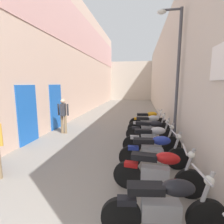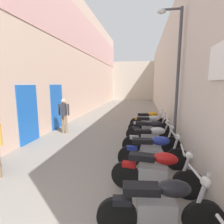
{
  "view_description": "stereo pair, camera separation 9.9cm",
  "coord_description": "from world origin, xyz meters",
  "views": [
    {
      "loc": [
        1.44,
        -0.12,
        2.24
      ],
      "look_at": [
        0.39,
        6.1,
        1.2
      ],
      "focal_mm": 27.52,
      "sensor_mm": 36.0,
      "label": 1
    },
    {
      "loc": [
        1.54,
        -0.11,
        2.24
      ],
      "look_at": [
        0.39,
        6.1,
        1.2
      ],
      "focal_mm": 27.52,
      "sensor_mm": 36.0,
      "label": 2
    }
  ],
  "objects": [
    {
      "name": "motorcycle_eighth",
      "position": [
        1.83,
        8.27,
        0.5
      ],
      "size": [
        1.84,
        0.58,
        1.04
      ],
      "color": "black",
      "rests_on": "ground"
    },
    {
      "name": "street_lamp",
      "position": [
        2.52,
        5.92,
        2.69
      ],
      "size": [
        0.79,
        0.18,
        4.59
      ],
      "color": "#47474C",
      "rests_on": "ground"
    },
    {
      "name": "motorcycle_second",
      "position": [
        1.83,
        2.21,
        0.5
      ],
      "size": [
        1.84,
        0.58,
        1.04
      ],
      "color": "black",
      "rests_on": "ground"
    },
    {
      "name": "motorcycle_sixth",
      "position": [
        1.83,
        6.26,
        0.5
      ],
      "size": [
        1.84,
        0.58,
        1.04
      ],
      "color": "black",
      "rests_on": "ground"
    },
    {
      "name": "building_right",
      "position": [
        2.97,
        12.06,
        2.97
      ],
      "size": [
        0.45,
        24.13,
        5.93
      ],
      "color": "beige",
      "rests_on": "ground"
    },
    {
      "name": "ground_plane",
      "position": [
        0.0,
        10.06,
        0.0
      ],
      "size": [
        40.13,
        40.13,
        0.0
      ],
      "primitive_type": "plane",
      "color": "gray"
    },
    {
      "name": "building_left",
      "position": [
        -2.96,
        12.01,
        4.02
      ],
      "size": [
        0.45,
        24.13,
        7.97
      ],
      "color": "beige",
      "rests_on": "ground"
    },
    {
      "name": "motorcycle_fifth",
      "position": [
        1.83,
        5.25,
        0.5
      ],
      "size": [
        1.85,
        0.58,
        1.04
      ],
      "color": "black",
      "rests_on": "ground"
    },
    {
      "name": "motorcycle_third",
      "position": [
        1.83,
        3.24,
        0.5
      ],
      "size": [
        1.85,
        0.58,
        1.04
      ],
      "color": "black",
      "rests_on": "ground"
    },
    {
      "name": "building_far_end",
      "position": [
        0.0,
        25.13,
        2.64
      ],
      "size": [
        8.53,
        2.0,
        5.27
      ],
      "primitive_type": "cube",
      "color": "beige",
      "rests_on": "ground"
    },
    {
      "name": "motorcycle_fourth",
      "position": [
        1.83,
        4.29,
        0.5
      ],
      "size": [
        1.85,
        0.58,
        1.04
      ],
      "color": "black",
      "rests_on": "ground"
    },
    {
      "name": "motorcycle_seventh",
      "position": [
        1.83,
        7.28,
        0.5
      ],
      "size": [
        1.85,
        0.58,
        1.04
      ],
      "color": "black",
      "rests_on": "ground"
    },
    {
      "name": "pedestrian_further_down",
      "position": [
        -2.0,
        7.02,
        0.92
      ],
      "size": [
        0.52,
        0.37,
        1.57
      ],
      "color": "#8C7251",
      "rests_on": "ground"
    }
  ]
}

